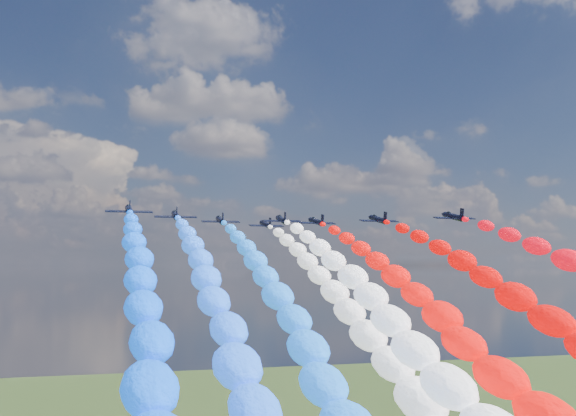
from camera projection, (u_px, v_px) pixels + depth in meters
name	position (u px, v px, depth m)	size (l,w,h in m)	color
jet_0	(129.00, 210.00, 123.08)	(8.41, 11.28, 2.49)	black
trail_0	(145.00, 354.00, 68.64)	(6.21, 106.72, 42.77)	#0A51FF
jet_1	(175.00, 215.00, 136.33)	(8.41, 11.28, 2.49)	black
trail_1	(220.00, 340.00, 81.88)	(6.21, 106.72, 42.77)	#1E60FF
jet_2	(220.00, 220.00, 151.18)	(8.41, 11.28, 2.49)	black
trail_2	(283.00, 329.00, 96.73)	(6.21, 106.72, 42.77)	blue
jet_3	(282.00, 220.00, 149.40)	(8.41, 11.28, 2.49)	black
trail_3	(381.00, 330.00, 94.95)	(6.21, 106.72, 42.77)	white
jet_4	(266.00, 224.00, 166.53)	(8.41, 11.28, 2.49)	black
trail_4	(342.00, 320.00, 112.08)	(6.21, 106.72, 42.77)	silver
jet_5	(316.00, 222.00, 156.18)	(8.41, 11.28, 2.49)	black
trail_5	(428.00, 325.00, 101.73)	(6.21, 106.72, 42.77)	#ED0906
jet_6	(378.00, 219.00, 148.80)	(8.41, 11.28, 2.49)	black
trail_6	(534.00, 330.00, 94.35)	(6.21, 106.72, 42.77)	#CE0403
jet_7	(453.00, 217.00, 140.05)	(8.41, 11.28, 2.49)	black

